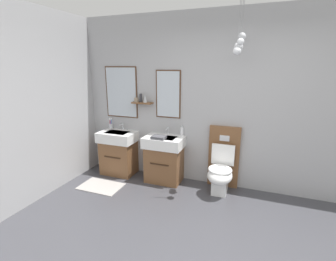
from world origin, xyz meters
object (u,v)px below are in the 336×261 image
at_px(toothbrush_cup, 111,126).
at_px(folded_hand_towel, 159,137).
at_px(vanity_sink_left, 119,152).
at_px(toilet, 222,168).
at_px(vanity_sink_right, 164,158).
at_px(soap_dispenser, 182,131).

distance_m(toothbrush_cup, folded_hand_towel, 1.12).
height_order(vanity_sink_left, toilet, toilet).
bearing_deg(vanity_sink_left, vanity_sink_right, 0.00).
relative_size(toilet, folded_hand_towel, 4.55).
bearing_deg(vanity_sink_right, toilet, -0.36).
height_order(toilet, toothbrush_cup, toilet).
relative_size(toilet, soap_dispenser, 5.75).
height_order(toothbrush_cup, soap_dispenser, toothbrush_cup).
distance_m(vanity_sink_left, soap_dispenser, 1.23).
bearing_deg(vanity_sink_right, folded_hand_towel, -106.63).
height_order(toothbrush_cup, folded_hand_towel, toothbrush_cup).
relative_size(vanity_sink_right, toothbrush_cup, 3.77).
xyz_separation_m(toilet, soap_dispenser, (-0.71, 0.17, 0.48)).
bearing_deg(toilet, vanity_sink_left, 179.81).
xyz_separation_m(vanity_sink_left, folded_hand_towel, (0.84, -0.13, 0.39)).
relative_size(vanity_sink_left, vanity_sink_right, 1.00).
relative_size(vanity_sink_right, folded_hand_towel, 3.54).
height_order(soap_dispenser, folded_hand_towel, soap_dispenser).
bearing_deg(toothbrush_cup, folded_hand_towel, -14.90).
distance_m(vanity_sink_right, soap_dispenser, 0.54).
relative_size(vanity_sink_right, soap_dispenser, 4.48).
distance_m(vanity_sink_right, folded_hand_towel, 0.42).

